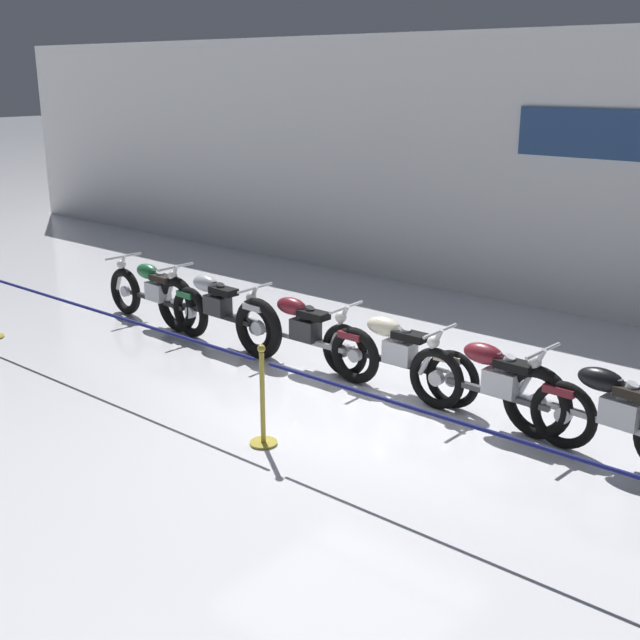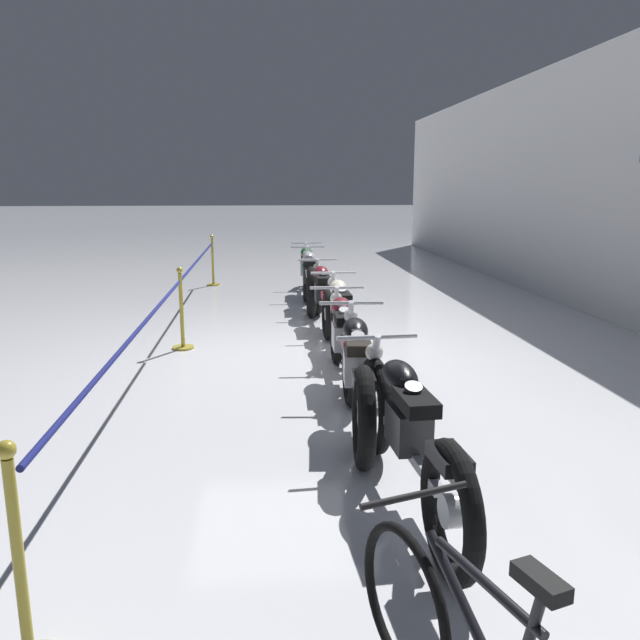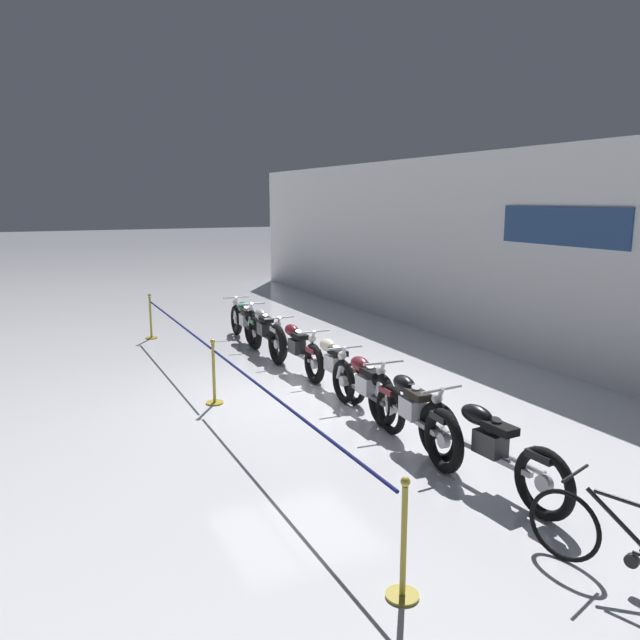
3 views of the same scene
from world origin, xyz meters
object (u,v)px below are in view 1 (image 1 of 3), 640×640
at_px(motorcycle_cream_3, 395,354).
at_px(motorcycle_silver_1, 215,310).
at_px(motorcycle_green_0, 156,295).
at_px(motorcycle_maroon_2, 302,333).
at_px(motorcycle_maroon_4, 496,385).
at_px(motorcycle_black_5, 615,417).
at_px(stanchion_mid_left, 263,411).
at_px(stanchion_far_left, 173,346).

bearing_deg(motorcycle_cream_3, motorcycle_silver_1, -176.39).
distance_m(motorcycle_green_0, motorcycle_maroon_2, 2.81).
height_order(motorcycle_green_0, motorcycle_maroon_4, motorcycle_green_0).
height_order(motorcycle_green_0, motorcycle_black_5, motorcycle_black_5).
bearing_deg(motorcycle_green_0, motorcycle_maroon_4, -0.07).
height_order(motorcycle_cream_3, stanchion_mid_left, stanchion_mid_left).
distance_m(motorcycle_silver_1, motorcycle_black_5, 5.47).
xyz_separation_m(motorcycle_silver_1, motorcycle_maroon_2, (1.50, 0.08, -0.03)).
relative_size(motorcycle_silver_1, motorcycle_maroon_2, 1.06).
height_order(motorcycle_silver_1, motorcycle_black_5, motorcycle_silver_1).
bearing_deg(motorcycle_black_5, motorcycle_silver_1, 179.91).
relative_size(motorcycle_green_0, motorcycle_black_5, 0.97).
relative_size(motorcycle_cream_3, motorcycle_black_5, 0.90).
relative_size(motorcycle_maroon_4, stanchion_mid_left, 2.07).
relative_size(motorcycle_maroon_2, stanchion_far_left, 0.22).
bearing_deg(motorcycle_silver_1, motorcycle_maroon_4, 0.50).
distance_m(motorcycle_green_0, motorcycle_silver_1, 1.31).
bearing_deg(stanchion_mid_left, motorcycle_maroon_2, 121.23).
relative_size(motorcycle_silver_1, motorcycle_cream_3, 1.15).
bearing_deg(motorcycle_black_5, motorcycle_green_0, 179.55).
xyz_separation_m(motorcycle_maroon_2, stanchion_far_left, (-0.16, -1.91, 0.29)).
xyz_separation_m(motorcycle_maroon_2, motorcycle_black_5, (3.97, -0.09, 0.02)).
distance_m(motorcycle_cream_3, stanchion_far_left, 2.53).
bearing_deg(motorcycle_black_5, motorcycle_cream_3, 175.89).
bearing_deg(motorcycle_black_5, motorcycle_maroon_4, 177.90).
xyz_separation_m(motorcycle_green_0, motorcycle_cream_3, (4.16, 0.14, -0.00)).
bearing_deg(stanchion_mid_left, motorcycle_black_5, 32.94).
height_order(motorcycle_black_5, stanchion_far_left, stanchion_far_left).
height_order(motorcycle_silver_1, motorcycle_maroon_2, motorcycle_silver_1).
xyz_separation_m(motorcycle_cream_3, stanchion_far_left, (-1.51, -2.01, 0.28)).
xyz_separation_m(motorcycle_silver_1, motorcycle_black_5, (5.47, -0.01, -0.01)).
xyz_separation_m(motorcycle_silver_1, stanchion_mid_left, (2.66, -1.83, -0.12)).
distance_m(motorcycle_maroon_2, motorcycle_maroon_4, 2.72).
bearing_deg(motorcycle_cream_3, motorcycle_maroon_2, -175.77).
bearing_deg(motorcycle_maroon_2, motorcycle_cream_3, 4.23).
relative_size(motorcycle_cream_3, motorcycle_maroon_4, 0.99).
bearing_deg(motorcycle_maroon_2, stanchion_mid_left, -58.77).
distance_m(motorcycle_silver_1, motorcycle_maroon_2, 1.50).
relative_size(motorcycle_green_0, motorcycle_maroon_4, 1.07).
relative_size(motorcycle_maroon_2, stanchion_mid_left, 2.23).
bearing_deg(stanchion_far_left, motorcycle_maroon_2, 85.12).
distance_m(motorcycle_maroon_4, stanchion_far_left, 3.45).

